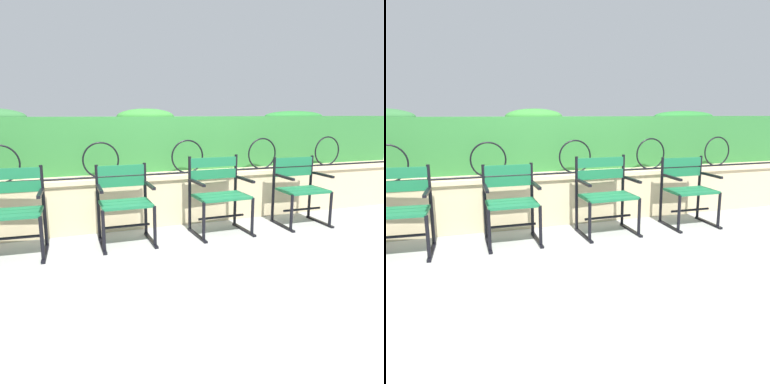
% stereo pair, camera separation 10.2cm
% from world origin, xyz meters
% --- Properties ---
extents(ground_plane, '(60.00, 60.00, 0.00)m').
position_xyz_m(ground_plane, '(0.00, 0.00, 0.00)').
color(ground_plane, '#9E9E99').
extents(stone_wall, '(7.42, 0.41, 0.63)m').
position_xyz_m(stone_wall, '(0.00, 0.90, 0.32)').
color(stone_wall, '#C6B289').
rests_on(stone_wall, ground).
extents(iron_arch_fence, '(6.88, 0.02, 0.42)m').
position_xyz_m(iron_arch_fence, '(-0.28, 0.82, 0.81)').
color(iron_arch_fence, black).
rests_on(iron_arch_fence, stone_wall).
extents(hedge_row, '(7.28, 0.46, 0.80)m').
position_xyz_m(hedge_row, '(-0.01, 1.30, 1.01)').
color(hedge_row, '#2D7033').
rests_on(hedge_row, stone_wall).
extents(park_chair_leftmost, '(0.61, 0.55, 0.86)m').
position_xyz_m(park_chair_leftmost, '(-1.77, 0.31, 0.46)').
color(park_chair_leftmost, '#19663D').
rests_on(park_chair_leftmost, ground).
extents(park_chair_centre_left, '(0.56, 0.52, 0.83)m').
position_xyz_m(park_chair_centre_left, '(-0.68, 0.33, 0.45)').
color(park_chair_centre_left, '#19663D').
rests_on(park_chair_centre_left, ground).
extents(park_chair_centre_right, '(0.65, 0.53, 0.89)m').
position_xyz_m(park_chair_centre_right, '(0.41, 0.32, 0.47)').
color(park_chair_centre_right, '#19663D').
rests_on(park_chair_centre_right, ground).
extents(park_chair_rightmost, '(0.60, 0.53, 0.84)m').
position_xyz_m(park_chair_rightmost, '(1.50, 0.31, 0.46)').
color(park_chair_rightmost, '#19663D').
rests_on(park_chair_rightmost, ground).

